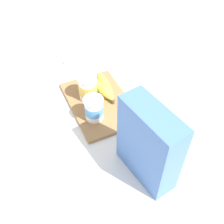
{
  "coord_description": "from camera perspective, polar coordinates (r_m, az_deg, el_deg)",
  "views": [
    {
      "loc": [
        -0.69,
        0.27,
        0.73
      ],
      "look_at": [
        -0.11,
        0.0,
        0.06
      ],
      "focal_mm": 43.19,
      "sensor_mm": 36.0,
      "label": 1
    }
  ],
  "objects": [
    {
      "name": "banana_bunch",
      "position": [
        1.07,
        -1.97,
        5.4
      ],
      "size": [
        0.19,
        0.08,
        0.03
      ],
      "color": "yellow",
      "rests_on": "cutting_board"
    },
    {
      "name": "yogurt_cup_back",
      "position": [
        1.02,
        -5.14,
        5.14
      ],
      "size": [
        0.07,
        0.07,
        0.1
      ],
      "color": "white",
      "rests_on": "cutting_board"
    },
    {
      "name": "ground_plane",
      "position": [
        1.04,
        -2.64,
        1.69
      ],
      "size": [
        2.4,
        2.4,
        0.0
      ],
      "primitive_type": "plane",
      "color": "silver"
    },
    {
      "name": "cutting_board",
      "position": [
        1.03,
        -2.65,
        1.97
      ],
      "size": [
        0.33,
        0.22,
        0.01
      ],
      "primitive_type": "cube",
      "color": "olive",
      "rests_on": "ground_plane"
    },
    {
      "name": "spoon",
      "position": [
        1.24,
        -9.22,
        9.82
      ],
      "size": [
        0.13,
        0.04,
        0.01
      ],
      "color": "silver",
      "rests_on": "ground_plane"
    },
    {
      "name": "cereal_box",
      "position": [
        0.75,
        7.76,
        -6.87
      ],
      "size": [
        0.21,
        0.11,
        0.26
      ],
      "primitive_type": "cube",
      "rotation": [
        0.0,
        0.0,
        3.3
      ],
      "color": "#4770B7",
      "rests_on": "ground_plane"
    },
    {
      "name": "yogurt_cup_front",
      "position": [
        0.94,
        -3.85,
        0.71
      ],
      "size": [
        0.07,
        0.07,
        0.09
      ],
      "color": "white",
      "rests_on": "cutting_board"
    }
  ]
}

